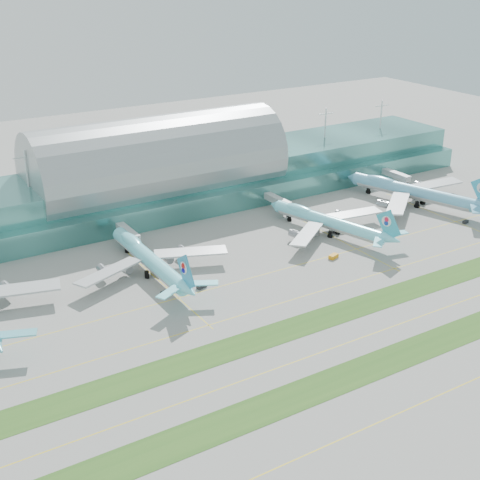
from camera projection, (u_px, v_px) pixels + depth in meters
ground at (327, 321)px, 219.92m from camera, size 700.00×700.00×0.00m
terminal at (158, 178)px, 315.31m from camera, size 340.00×69.10×36.00m
grass_strip_near at (386, 361)px, 197.95m from camera, size 420.00×12.00×0.08m
grass_strip_far at (323, 318)px, 221.47m from camera, size 420.00×12.00×0.08m
taxiline_a at (437, 396)px, 182.28m from camera, size 420.00×0.35×0.01m
taxiline_b at (355, 340)px, 208.94m from camera, size 420.00×0.35×0.01m
taxiline_c at (295, 299)px, 234.03m from camera, size 420.00×0.35×0.01m
taxiline_d at (261, 275)px, 251.27m from camera, size 420.00×0.35×0.01m
airliner_b at (148, 258)px, 251.42m from camera, size 62.05×70.29×19.38m
airliner_c at (327, 221)px, 287.08m from camera, size 58.16×67.17×18.76m
airliner_d at (412, 191)px, 321.04m from camera, size 65.45×75.95×21.45m
gse_c at (166, 292)px, 236.93m from camera, size 3.97×2.33×1.39m
gse_d at (202, 286)px, 241.47m from camera, size 4.17×2.68×1.54m
gse_e at (333, 256)px, 265.25m from camera, size 4.72×3.40×1.55m
gse_f at (337, 231)px, 289.59m from camera, size 3.68×2.68×1.39m
gse_g at (466, 222)px, 299.96m from camera, size 3.06×2.09×1.26m
gse_h at (456, 201)px, 325.94m from camera, size 3.68×2.24×1.18m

